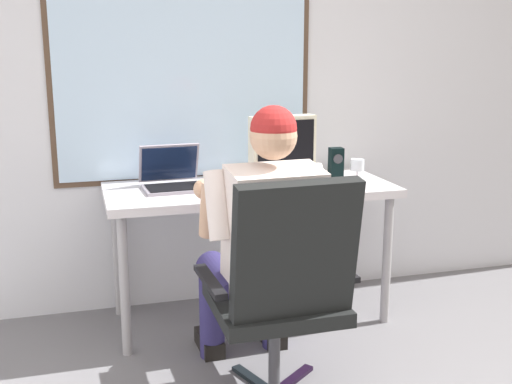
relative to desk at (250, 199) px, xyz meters
name	(u,v)px	position (x,y,z in m)	size (l,w,h in m)	color
wall_rear	(242,69)	(0.06, 0.37, 0.67)	(5.95, 0.08, 2.68)	silver
desk	(250,199)	(0.00, 0.00, 0.00)	(1.51, 0.63, 0.75)	gray
office_chair	(284,283)	(-0.11, -0.92, -0.12)	(0.61, 0.59, 1.00)	black
person_seated	(263,242)	(-0.12, -0.67, -0.02)	(0.54, 0.75, 1.25)	navy
crt_monitor	(283,148)	(0.19, 0.04, 0.26)	(0.37, 0.27, 0.36)	beige
laptop	(172,176)	(-0.40, 0.07, 0.13)	(0.33, 0.32, 0.22)	gray
wine_glass	(357,167)	(0.55, -0.14, 0.17)	(0.07, 0.07, 0.14)	silver
desk_speaker	(336,162)	(0.53, 0.10, 0.16)	(0.08, 0.07, 0.16)	black
coffee_mug	(233,182)	(-0.13, -0.13, 0.13)	(0.09, 0.09, 0.11)	maroon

